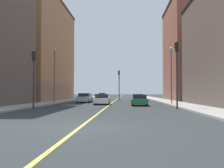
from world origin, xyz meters
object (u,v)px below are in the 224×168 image
object	(u,v)px
building_right_midblock	(40,51)
car_white	(102,99)
car_silver	(85,98)
car_orange	(102,96)
traffic_light_left_near	(177,66)
car_green	(139,100)
traffic_light_right_near	(34,71)
building_left_mid	(191,52)
car_blue	(138,98)
street_lamp_left_near	(171,69)
traffic_light_median_far	(119,81)
street_lamp_right_near	(55,70)

from	to	relation	value
building_right_midblock	car_white	size ratio (longest dim) A/B	5.49
car_silver	car_orange	world-z (taller)	car_silver
traffic_light_left_near	car_green	xyz separation A→B (m)	(-3.13, 6.11, -3.38)
building_right_midblock	car_white	distance (m)	22.87
traffic_light_left_near	traffic_light_right_near	size ratio (longest dim) A/B	1.14
building_left_mid	traffic_light_left_near	size ratio (longest dim) A/B	3.00
building_left_mid	traffic_light_right_near	size ratio (longest dim) A/B	3.41
car_silver	car_blue	world-z (taller)	car_silver
traffic_light_left_near	car_white	world-z (taller)	traffic_light_left_near
car_blue	car_orange	bearing A→B (deg)	107.45
car_silver	street_lamp_left_near	bearing A→B (deg)	-27.97
car_white	building_left_mid	bearing A→B (deg)	47.38
car_white	car_orange	distance (m)	34.53
traffic_light_left_near	car_silver	bearing A→B (deg)	126.31
traffic_light_right_near	traffic_light_median_far	distance (m)	27.53
building_left_mid	traffic_light_right_near	world-z (taller)	building_left_mid
building_right_midblock	car_green	xyz separation A→B (m)	(18.14, -18.84, -9.05)
street_lamp_left_near	car_green	xyz separation A→B (m)	(-4.15, -2.47, -3.84)
traffic_light_right_near	car_white	bearing A→B (deg)	57.07
street_lamp_right_near	car_silver	size ratio (longest dim) A/B	1.70
building_right_midblock	traffic_light_left_near	size ratio (longest dim) A/B	3.94
building_right_midblock	traffic_light_median_far	xyz separation A→B (m)	(15.26, 1.53, -5.89)
traffic_light_median_far	building_right_midblock	bearing A→B (deg)	-174.26
car_white	car_blue	xyz separation A→B (m)	(5.05, 8.69, -0.00)
traffic_light_left_near	traffic_light_right_near	distance (m)	13.52
traffic_light_median_far	street_lamp_right_near	bearing A→B (deg)	-118.29
building_left_mid	car_blue	world-z (taller)	building_left_mid
street_lamp_left_near	street_lamp_right_near	xyz separation A→B (m)	(-15.51, 2.14, 0.20)
building_left_mid	building_right_midblock	xyz separation A→B (m)	(-29.07, -0.82, 0.34)
building_left_mid	street_lamp_right_near	world-z (taller)	building_left_mid
traffic_light_median_far	car_green	distance (m)	20.82
street_lamp_left_near	car_white	size ratio (longest dim) A/B	1.60
car_silver	car_white	bearing A→B (deg)	-62.26
building_left_mid	building_right_midblock	bearing A→B (deg)	-178.39
car_silver	car_blue	xyz separation A→B (m)	(8.27, 2.57, -0.05)
building_right_midblock	car_orange	xyz separation A→B (m)	(10.46, 18.29, -9.00)
building_right_midblock	traffic_light_median_far	world-z (taller)	building_right_midblock
traffic_light_left_near	car_orange	distance (m)	44.70
traffic_light_left_near	car_orange	world-z (taller)	traffic_light_left_near
car_blue	car_orange	distance (m)	26.95
traffic_light_median_far	car_green	xyz separation A→B (m)	(2.88, -20.38, -3.16)
street_lamp_left_near	street_lamp_right_near	size ratio (longest dim) A/B	0.95
car_green	traffic_light_left_near	bearing A→B (deg)	-62.87
traffic_light_median_far	building_left_mid	bearing A→B (deg)	-2.97
street_lamp_right_near	car_orange	world-z (taller)	street_lamp_right_near
street_lamp_left_near	car_white	world-z (taller)	street_lamp_left_near
car_blue	car_white	bearing A→B (deg)	-120.14
street_lamp_left_near	car_orange	xyz separation A→B (m)	(-11.83, 34.66, -3.80)
traffic_light_median_far	car_white	xyz separation A→B (m)	(-1.77, -17.64, -3.15)
building_left_mid	building_right_midblock	world-z (taller)	building_right_midblock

